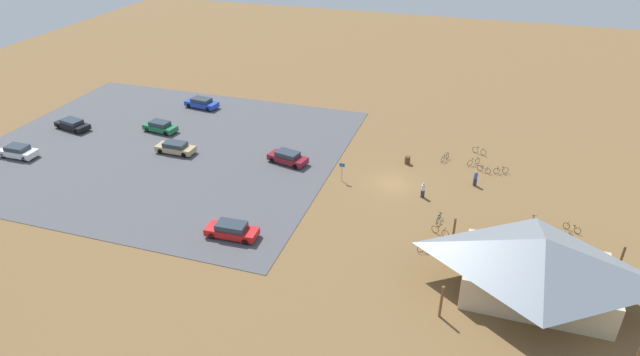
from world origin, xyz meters
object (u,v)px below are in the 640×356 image
Objects in this scene: bicycle_blue_yard_right at (484,169)px; car_tan_end_stall at (175,148)px; bicycle_red_near_sign at (427,248)px; car_red_mid_lot at (232,230)px; bicycle_green_lone_east at (501,170)px; bicycle_yellow_by_bin at (572,228)px; bicycle_black_front_row at (564,237)px; visitor_near_lot at (475,178)px; lot_sign at (342,169)px; bike_pavilion at (540,263)px; car_green_far_end at (160,127)px; bicycle_blue_trailside at (439,218)px; car_blue_front_row at (202,103)px; bicycle_silver_near_porch at (474,162)px; car_maroon_by_curb at (288,157)px; trash_bin at (407,160)px; visitor_at_bikes at (423,190)px; bicycle_white_yard_front at (479,151)px; bicycle_orange_lone_west at (440,231)px; car_black_near_entry at (72,124)px; car_white_inner_stall at (18,151)px; bicycle_teal_edge_south at (534,221)px; bicycle_purple_yard_center at (445,158)px.

bicycle_blue_yard_right is 34.87m from car_tan_end_stall.
car_red_mid_lot is at bearing 10.62° from bicycle_red_near_sign.
bicycle_green_lone_east reaches higher than bicycle_blue_yard_right.
bicycle_green_lone_east is 1.78m from bicycle_blue_yard_right.
bicycle_yellow_by_bin is 0.31× the size of car_red_mid_lot.
visitor_near_lot is at bearing -43.06° from bicycle_black_front_row.
lot_sign is 20.16m from car_tan_end_stall.
bike_pavilion reaches higher than car_green_far_end.
bicycle_blue_trailside is 39.37m from car_blue_front_row.
car_maroon_by_curb is at bearing 16.70° from bicycle_silver_near_porch.
trash_bin is 0.41× the size of lot_sign.
visitor_near_lot is (-19.96, -16.06, 0.13)m from car_red_mid_lot.
visitor_near_lot is at bearing 177.33° from car_green_far_end.
bicycle_red_near_sign is 17.78m from bicycle_silver_near_porch.
bicycle_yellow_by_bin is at bearing 172.38° from visitor_at_bikes.
bike_pavilion reaches higher than lot_sign.
bicycle_yellow_by_bin is at bearing -113.09° from bicycle_black_front_row.
car_red_mid_lot is 19.36m from visitor_at_bikes.
bicycle_red_near_sign is 20.81m from bicycle_white_yard_front.
bike_pavilion reaches higher than bicycle_orange_lone_west.
bicycle_white_yard_front is (5.31, -23.54, -2.62)m from bike_pavilion.
bicycle_blue_trailside is at bearing 156.84° from lot_sign.
visitor_near_lot is at bearing 160.09° from trash_bin.
car_black_near_entry reaches higher than bicycle_red_near_sign.
car_black_near_entry is (58.50, -4.90, 0.36)m from bicycle_yellow_by_bin.
car_black_near_entry is 16.69m from car_blue_front_row.
car_maroon_by_curb is 30.89m from car_white_inner_stall.
car_black_near_entry reaches higher than bicycle_teal_edge_south.
bicycle_yellow_by_bin is (-11.28, -4.25, -0.04)m from bicycle_orange_lone_west.
bicycle_blue_trailside is (-10.66, 4.56, -1.06)m from lot_sign.
bicycle_red_near_sign is at bearing 30.37° from bicycle_yellow_by_bin.
car_green_far_end is at bearing 4.29° from bicycle_silver_near_porch.
bicycle_red_near_sign is at bearing 91.34° from bicycle_purple_yard_center.
bicycle_red_near_sign is 47.10m from car_white_inner_stall.
bicycle_white_yard_front is (-3.19, -20.57, 0.00)m from bicycle_red_near_sign.
bicycle_purple_yard_center is at bearing -98.12° from visitor_at_bikes.
car_green_far_end reaches higher than bicycle_orange_lone_west.
visitor_at_bikes reaches higher than bicycle_green_lone_east.
bicycle_green_lone_east reaches higher than bicycle_teal_edge_south.
car_white_inner_stall is at bearing 13.84° from bicycle_blue_yard_right.
bicycle_yellow_by_bin is (-3.25, 0.08, -0.00)m from bicycle_teal_edge_south.
bicycle_black_front_row is 10.80m from bicycle_orange_lone_west.
bicycle_green_lone_east reaches higher than bicycle_yellow_by_bin.
trash_bin is 26.66m from car_tan_end_stall.
bicycle_white_yard_front is 0.34× the size of car_blue_front_row.
trash_bin is 22.54m from car_red_mid_lot.
car_green_far_end is (36.19, -11.88, 0.34)m from bicycle_orange_lone_west.
car_tan_end_stall reaches higher than bicycle_teal_edge_south.
bike_pavilion is 7.98× the size of visitor_near_lot.
bicycle_teal_edge_south is 0.36× the size of car_red_mid_lot.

